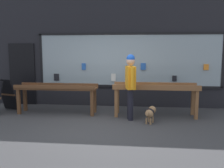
{
  "coord_description": "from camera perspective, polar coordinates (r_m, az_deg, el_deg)",
  "views": [
    {
      "loc": [
        0.95,
        -5.92,
        1.9
      ],
      "look_at": [
        0.22,
        0.97,
        0.94
      ],
      "focal_mm": 40.0,
      "sensor_mm": 36.0,
      "label": 1
    }
  ],
  "objects": [
    {
      "name": "person_browsing",
      "position": [
        6.69,
        4.23,
        0.6
      ],
      "size": [
        0.31,
        0.68,
        1.77
      ],
      "rotation": [
        0.0,
        0.0,
        1.76
      ],
      "color": "black",
      "rests_on": "ground_plane"
    },
    {
      "name": "small_dog",
      "position": [
        6.59,
        8.75,
        -6.47
      ],
      "size": [
        0.33,
        0.53,
        0.41
      ],
      "rotation": [
        0.0,
        0.0,
        1.22
      ],
      "color": "#99724C",
      "rests_on": "ground_plane"
    },
    {
      "name": "display_table_right",
      "position": [
        7.2,
        9.86,
        -1.4
      ],
      "size": [
        2.4,
        0.63,
        0.94
      ],
      "color": "brown",
      "rests_on": "ground_plane"
    },
    {
      "name": "display_table_left",
      "position": [
        7.58,
        -12.49,
        -1.38
      ],
      "size": [
        2.4,
        0.58,
        0.88
      ],
      "color": "brown",
      "rests_on": "ground_plane"
    },
    {
      "name": "ground_plane",
      "position": [
        6.29,
        -3.0,
        -9.68
      ],
      "size": [
        40.0,
        40.0,
        0.0
      ],
      "primitive_type": "plane",
      "color": "#38383A"
    },
    {
      "name": "sandwich_board_sign",
      "position": [
        8.27,
        -24.1,
        -2.49
      ],
      "size": [
        0.78,
        0.95,
        0.98
      ],
      "rotation": [
        0.0,
        0.0,
        -0.32
      ],
      "color": "black",
      "rests_on": "ground_plane"
    },
    {
      "name": "shopfront_facade",
      "position": [
        8.36,
        -0.49,
        7.13
      ],
      "size": [
        8.21,
        0.29,
        3.62
      ],
      "color": "black",
      "rests_on": "ground_plane"
    }
  ]
}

